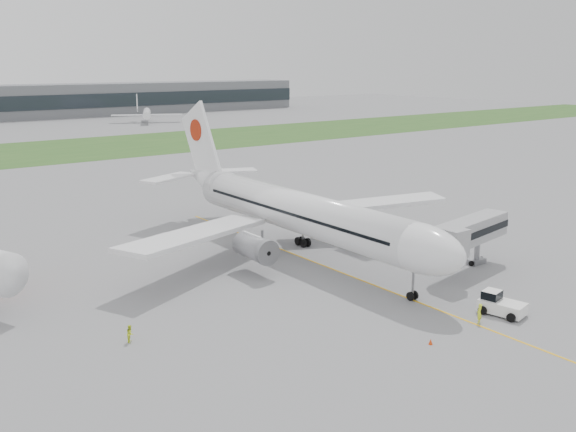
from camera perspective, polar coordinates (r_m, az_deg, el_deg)
ground at (r=76.56m, az=2.67°, el=-4.23°), size 600.00×600.00×0.00m
apron_markings at (r=72.97m, az=5.17°, el=-5.18°), size 70.00×70.00×0.04m
grass_strip at (r=183.73m, az=-21.90°, el=5.26°), size 600.00×50.00×0.02m
airliner at (r=78.75m, az=0.46°, el=0.56°), size 48.13×53.95×17.88m
pushback_tug at (r=64.65m, az=18.28°, el=-7.42°), size 3.52×4.55×2.12m
jet_bridge at (r=75.02m, az=15.74°, el=-1.45°), size 13.35×5.82×6.22m
safety_cone_left at (r=56.69m, az=12.56°, el=-10.85°), size 0.36×0.36×0.50m
safety_cone_right at (r=64.53m, az=18.38°, el=-8.13°), size 0.40×0.40×0.55m
ground_crew_near at (r=61.90m, az=16.64°, el=-8.29°), size 0.81×0.70×1.86m
ground_crew_far at (r=57.25m, az=-13.85°, el=-10.10°), size 0.89×0.94×1.54m
distant_aircraft_right at (r=262.44m, az=-12.40°, el=8.11°), size 34.99×33.43×10.46m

